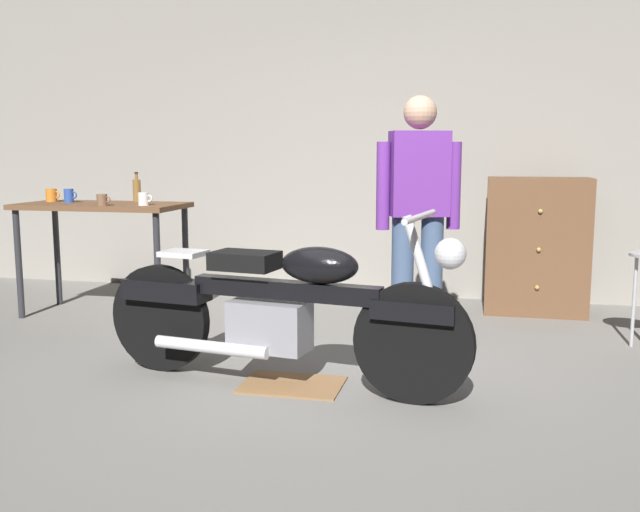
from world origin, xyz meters
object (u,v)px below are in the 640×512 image
mug_orange_travel (52,195)px  mug_brown_stoneware (102,200)px  mug_white_ceramic (144,199)px  motorcycle (280,307)px  wooden_dresser (537,246)px  mug_blue_enamel (69,196)px  person_standing (418,209)px  bottle (137,190)px

mug_orange_travel → mug_brown_stoneware: 0.71m
mug_white_ceramic → mug_brown_stoneware: bearing=-157.3°
motorcycle → mug_white_ceramic: mug_white_ceramic is taller
wooden_dresser → mug_white_ceramic: bearing=-161.8°
wooden_dresser → mug_blue_enamel: (-3.68, -0.83, 0.41)m
mug_orange_travel → mug_brown_stoneware: size_ratio=1.10×
person_standing → mug_white_ceramic: bearing=-23.6°
motorcycle → person_standing: person_standing is taller
person_standing → mug_white_ceramic: (-2.10, 0.21, 0.02)m
person_standing → motorcycle: bearing=39.9°
mug_white_ceramic → mug_blue_enamel: mug_blue_enamel is taller
motorcycle → mug_blue_enamel: mug_blue_enamel is taller
wooden_dresser → mug_orange_travel: wooden_dresser is taller
mug_brown_stoneware → motorcycle: bearing=-33.6°
motorcycle → mug_orange_travel: mug_orange_travel is taller
mug_white_ceramic → bottle: bottle is taller
mug_orange_travel → bottle: bottle is taller
motorcycle → mug_orange_travel: (-2.35, 1.46, 0.50)m
mug_blue_enamel → bottle: bottle is taller
mug_white_ceramic → mug_brown_stoneware: 0.30m
mug_blue_enamel → mug_brown_stoneware: bearing=-30.5°
mug_orange_travel → mug_blue_enamel: size_ratio=1.10×
motorcycle → mug_orange_travel: size_ratio=17.88×
wooden_dresser → mug_orange_travel: bearing=-168.7°
bottle → mug_orange_travel: bearing=-166.0°
motorcycle → mug_orange_travel: 2.81m
person_standing → mug_orange_travel: bearing=-25.6°
person_standing → mug_brown_stoneware: size_ratio=15.14×
motorcycle → mug_white_ceramic: bearing=147.5°
bottle → wooden_dresser: bearing=10.7°
bottle → motorcycle: bearing=-44.0°
mug_blue_enamel → bottle: (0.48, 0.22, 0.04)m
mug_orange_travel → wooden_dresser: bearing=11.3°
person_standing → mug_white_ceramic: size_ratio=14.65×
person_standing → mug_blue_enamel: bearing=-25.1°
mug_brown_stoneware → bottle: bottle is taller
mug_blue_enamel → mug_brown_stoneware: 0.51m
mug_white_ceramic → mug_blue_enamel: bearing=168.8°
wooden_dresser → bottle: bottle is taller
wooden_dresser → mug_white_ceramic: (-2.96, -0.97, 0.40)m
motorcycle → mug_brown_stoneware: 2.12m
wooden_dresser → mug_brown_stoneware: wooden_dresser is taller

